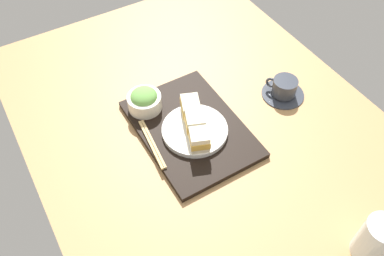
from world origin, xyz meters
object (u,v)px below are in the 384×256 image
object	(u,v)px
sandwich_middle	(195,121)
drinking_glass	(375,240)
sandwich_far	(199,138)
salad_bowl	(144,100)
sandwich_plate	(195,130)
coffee_cup	(284,89)
chopsticks_pair	(152,144)
sandwich_near	(191,107)

from	to	relation	value
sandwich_middle	drinking_glass	distance (cm)	53.69
sandwich_far	salad_bowl	world-z (taller)	sandwich_far
sandwich_plate	coffee_cup	size ratio (longest dim) A/B	1.42
salad_bowl	drinking_glass	bearing A→B (deg)	20.63
chopsticks_pair	coffee_cup	bearing A→B (deg)	87.20
sandwich_middle	sandwich_far	bearing A→B (deg)	-19.23
chopsticks_pair	drinking_glass	world-z (taller)	drinking_glass
sandwich_plate	coffee_cup	distance (cm)	32.67
sandwich_far	chopsticks_pair	world-z (taller)	sandwich_far
chopsticks_pair	salad_bowl	bearing A→B (deg)	161.13
sandwich_far	sandwich_near	bearing A→B (deg)	160.77
sandwich_near	sandwich_far	distance (cm)	11.53
coffee_cup	sandwich_far	bearing A→B (deg)	-81.44
sandwich_plate	coffee_cup	world-z (taller)	coffee_cup
sandwich_far	drinking_glass	world-z (taller)	drinking_glass
salad_bowl	drinking_glass	world-z (taller)	drinking_glass
sandwich_near	salad_bowl	xyz separation A→B (cm)	(-10.31, -9.95, -0.85)
coffee_cup	sandwich_plate	bearing A→B (deg)	-90.42
coffee_cup	sandwich_middle	bearing A→B (deg)	-90.42
salad_bowl	drinking_glass	distance (cm)	71.24
sandwich_plate	sandwich_far	bearing A→B (deg)	-19.23
drinking_glass	sandwich_middle	bearing A→B (deg)	-161.48
salad_bowl	chopsticks_pair	size ratio (longest dim) A/B	0.56
sandwich_near	sandwich_plate	bearing A→B (deg)	-19.23
sandwich_middle	sandwich_far	distance (cm)	5.77
sandwich_near	sandwich_far	world-z (taller)	sandwich_far
sandwich_near	coffee_cup	bearing A→B (deg)	79.54
salad_bowl	chopsticks_pair	world-z (taller)	salad_bowl
sandwich_near	drinking_glass	size ratio (longest dim) A/B	0.67
drinking_glass	sandwich_far	bearing A→B (deg)	-157.38
sandwich_middle	salad_bowl	world-z (taller)	sandwich_middle
sandwich_near	sandwich_far	bearing A→B (deg)	-19.23
sandwich_near	chopsticks_pair	size ratio (longest dim) A/B	0.46
sandwich_far	drinking_glass	size ratio (longest dim) A/B	0.69
sandwich_plate	chopsticks_pair	world-z (taller)	sandwich_plate
coffee_cup	salad_bowl	bearing A→B (deg)	-111.43
coffee_cup	drinking_glass	xyz separation A→B (cm)	(50.68, -15.62, 3.66)
sandwich_plate	chopsticks_pair	size ratio (longest dim) A/B	1.04
sandwich_plate	salad_bowl	xyz separation A→B (cm)	(-15.75, -8.05, 2.48)
sandwich_plate	drinking_glass	bearing A→B (deg)	18.52
sandwich_far	chopsticks_pair	xyz separation A→B (cm)	(-7.42, -10.85, -3.97)
sandwich_middle	chopsticks_pair	bearing A→B (deg)	-98.84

